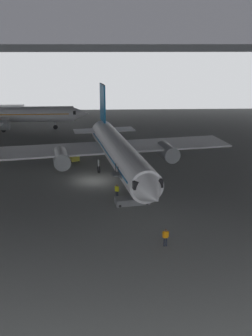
% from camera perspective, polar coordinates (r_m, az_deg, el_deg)
% --- Properties ---
extents(ground_plane, '(110.00, 110.00, 0.00)m').
position_cam_1_polar(ground_plane, '(49.63, -4.78, -1.86)').
color(ground_plane, slate).
extents(hangar_structure, '(121.00, 99.00, 17.81)m').
position_cam_1_polar(hangar_structure, '(60.49, -4.80, 18.25)').
color(hangar_structure, '#4C4F54').
rests_on(hangar_structure, ground_plane).
extents(airplane_main, '(32.92, 33.68, 10.70)m').
position_cam_1_polar(airplane_main, '(50.29, -1.11, 2.42)').
color(airplane_main, white).
rests_on(airplane_main, ground_plane).
extents(boarding_stairs, '(4.23, 2.14, 4.50)m').
position_cam_1_polar(boarding_stairs, '(42.31, 0.82, -4.31)').
color(boarding_stairs, slate).
rests_on(boarding_stairs, ground_plane).
extents(crew_worker_near_nose, '(0.55, 0.22, 1.61)m').
position_cam_1_polar(crew_worker_near_nose, '(33.96, 5.78, -9.90)').
color(crew_worker_near_nose, '#232838').
rests_on(crew_worker_near_nose, ground_plane).
extents(crew_worker_by_stairs, '(0.47, 0.38, 1.62)m').
position_cam_1_polar(crew_worker_by_stairs, '(43.74, -1.34, -3.27)').
color(crew_worker_by_stairs, '#232838').
rests_on(crew_worker_by_stairs, ground_plane).
extents(airplane_distant, '(29.59, 28.48, 9.58)m').
position_cam_1_polar(airplane_distant, '(81.03, -16.13, 7.49)').
color(airplane_distant, white).
rests_on(airplane_distant, ground_plane).
extents(baggage_tug, '(1.98, 2.50, 0.90)m').
position_cam_1_polar(baggage_tug, '(58.03, -7.68, 1.52)').
color(baggage_tug, yellow).
rests_on(baggage_tug, ground_plane).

